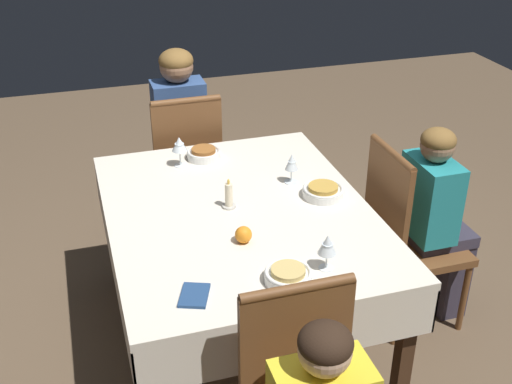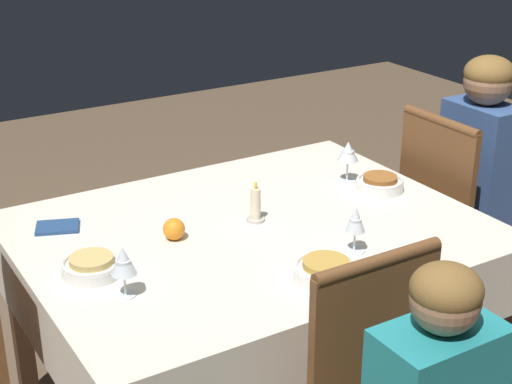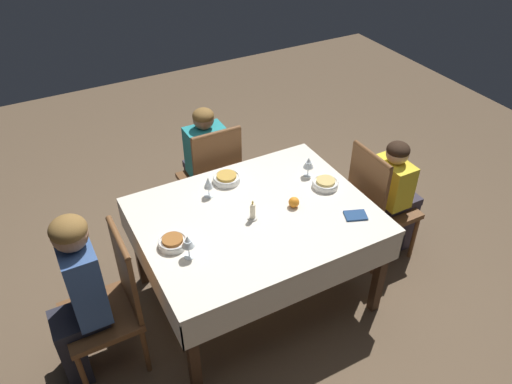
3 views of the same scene
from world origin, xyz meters
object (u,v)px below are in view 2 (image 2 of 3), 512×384
object	(u,v)px
bowl_east	(380,183)
wine_glass_south	(356,221)
chair_east	(453,221)
wine_glass_east	(348,153)
candle_centerpiece	(255,207)
bowl_south	(326,269)
person_adult_denim	(485,178)
wine_glass_west	(123,262)
dining_table	(251,249)
napkin_red_folded	(57,227)
orange_fruit	(174,229)
bowl_west	(92,266)

from	to	relation	value
bowl_east	wine_glass_south	distance (m)	0.52
chair_east	wine_glass_south	xyz separation A→B (m)	(-0.80, -0.36, 0.34)
wine_glass_east	candle_centerpiece	world-z (taller)	wine_glass_east
bowl_south	candle_centerpiece	size ratio (longest dim) A/B	1.32
bowl_east	person_adult_denim	bearing A→B (deg)	2.28
wine_glass_west	wine_glass_south	bearing A→B (deg)	-9.00
dining_table	napkin_red_folded	xyz separation A→B (m)	(-0.55, 0.32, 0.08)
wine_glass_south	candle_centerpiece	distance (m)	0.38
wine_glass_east	orange_fruit	distance (m)	0.78
napkin_red_folded	bowl_south	bearing A→B (deg)	-52.43
napkin_red_folded	bowl_east	bearing A→B (deg)	-14.62
bowl_west	orange_fruit	bearing A→B (deg)	15.51
chair_east	person_adult_denim	xyz separation A→B (m)	(0.16, 0.00, 0.15)
wine_glass_south	napkin_red_folded	size ratio (longest dim) A/B	0.91
dining_table	bowl_south	bearing A→B (deg)	-88.86
chair_east	bowl_east	world-z (taller)	chair_east
bowl_west	wine_glass_west	bearing A→B (deg)	-78.33
dining_table	wine_glass_east	xyz separation A→B (m)	(0.51, 0.16, 0.19)
wine_glass_south	chair_east	bearing A→B (deg)	24.47
bowl_south	bowl_east	bearing A→B (deg)	37.92
candle_centerpiece	napkin_red_folded	size ratio (longest dim) A/B	0.87
bowl_south	wine_glass_west	size ratio (longest dim) A/B	1.26
bowl_south	wine_glass_west	xyz separation A→B (m)	(-0.53, 0.20, 0.08)
wine_glass_east	chair_east	bearing A→B (deg)	-13.06
napkin_red_folded	person_adult_denim	bearing A→B (deg)	-8.98
dining_table	orange_fruit	distance (m)	0.28
wine_glass_east	candle_centerpiece	bearing A→B (deg)	-165.22
person_adult_denim	orange_fruit	distance (m)	1.40
bowl_west	candle_centerpiece	distance (m)	0.60
dining_table	wine_glass_east	bearing A→B (deg)	17.31
chair_east	napkin_red_folded	xyz separation A→B (m)	(-1.53, 0.27, 0.24)
candle_centerpiece	wine_glass_east	bearing A→B (deg)	14.78
person_adult_denim	bowl_east	world-z (taller)	person_adult_denim
dining_table	wine_glass_west	size ratio (longest dim) A/B	9.79
wine_glass_east	bowl_south	size ratio (longest dim) A/B	0.83
person_adult_denim	candle_centerpiece	world-z (taller)	person_adult_denim
wine_glass_east	napkin_red_folded	bearing A→B (deg)	171.51
candle_centerpiece	napkin_red_folded	distance (m)	0.65
bowl_south	orange_fruit	bearing A→B (deg)	120.00
chair_east	dining_table	bearing A→B (deg)	93.01
person_adult_denim	bowl_south	bearing A→B (deg)	111.90
wine_glass_east	napkin_red_folded	world-z (taller)	wine_glass_east
bowl_west	orange_fruit	xyz separation A→B (m)	(0.30, 0.08, 0.01)
chair_east	bowl_south	world-z (taller)	chair_east
wine_glass_west	napkin_red_folded	world-z (taller)	wine_glass_west
bowl_east	napkin_red_folded	world-z (taller)	bowl_east
person_adult_denim	wine_glass_west	distance (m)	1.70
chair_east	bowl_west	xyz separation A→B (m)	(-1.54, -0.09, 0.26)
bowl_east	wine_glass_east	world-z (taller)	wine_glass_east
bowl_east	bowl_west	xyz separation A→B (m)	(-1.12, -0.06, -0.00)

